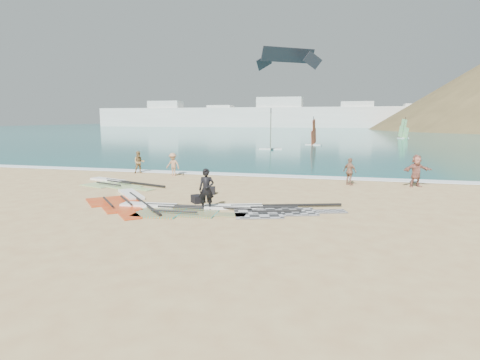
% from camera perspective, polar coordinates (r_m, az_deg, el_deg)
% --- Properties ---
extents(ground, '(300.00, 300.00, 0.00)m').
position_cam_1_polar(ground, '(14.68, -8.97, -5.98)').
color(ground, tan).
rests_on(ground, ground).
extents(sea, '(300.00, 240.00, 0.06)m').
position_cam_1_polar(sea, '(145.16, 12.38, 7.12)').
color(sea, '#0C535A').
rests_on(sea, ground).
extents(surf_line, '(300.00, 1.20, 0.04)m').
position_cam_1_polar(surf_line, '(26.20, 1.78, 0.63)').
color(surf_line, white).
rests_on(surf_line, ground).
extents(far_town, '(160.00, 8.00, 12.00)m').
position_cam_1_polar(far_town, '(164.41, 7.13, 9.00)').
color(far_town, white).
rests_on(far_town, ground).
extents(rig_grey, '(5.89, 3.31, 0.20)m').
position_cam_1_polar(rig_grey, '(16.34, 3.20, -4.18)').
color(rig_grey, '#28292B').
rests_on(rig_grey, ground).
extents(rig_green, '(5.67, 3.31, 0.20)m').
position_cam_1_polar(rig_green, '(23.96, -17.41, -0.42)').
color(rig_green, '#77B923').
rests_on(rig_green, ground).
extents(rig_orange, '(5.61, 2.26, 0.20)m').
position_cam_1_polar(rig_orange, '(16.61, -9.95, -4.10)').
color(rig_orange, '#EF6002').
rests_on(rig_orange, ground).
extents(rig_red, '(4.89, 5.65, 0.20)m').
position_cam_1_polar(rig_red, '(18.82, -15.95, -2.78)').
color(rig_red, red).
rests_on(rig_red, ground).
extents(gear_bag_near, '(0.66, 0.54, 0.37)m').
position_cam_1_polar(gear_bag_near, '(19.81, -4.41, -1.51)').
color(gear_bag_near, black).
rests_on(gear_bag_near, ground).
extents(gear_bag_far, '(0.68, 0.69, 0.34)m').
position_cam_1_polar(gear_bag_far, '(17.85, -6.12, -2.71)').
color(gear_bag_far, black).
rests_on(gear_bag_far, ground).
extents(person_wetsuit, '(0.70, 0.53, 1.71)m').
position_cam_1_polar(person_wetsuit, '(16.29, -4.80, -1.36)').
color(person_wetsuit, black).
rests_on(person_wetsuit, ground).
extents(beachgoer_left, '(0.92, 0.87, 1.50)m').
position_cam_1_polar(beachgoer_left, '(28.11, -14.16, 2.47)').
color(beachgoer_left, '#9C7947').
rests_on(beachgoer_left, ground).
extents(beachgoer_mid, '(1.06, 0.73, 1.50)m').
position_cam_1_polar(beachgoer_mid, '(26.26, -9.52, 2.19)').
color(beachgoer_mid, tan).
rests_on(beachgoer_mid, ground).
extents(beachgoer_back, '(0.92, 0.87, 1.53)m').
position_cam_1_polar(beachgoer_back, '(23.18, 15.35, 1.16)').
color(beachgoer_back, '#9B6D54').
rests_on(beachgoer_back, ground).
extents(beachgoer_right, '(1.71, 1.14, 1.77)m').
position_cam_1_polar(beachgoer_right, '(23.82, 23.78, 1.21)').
color(beachgoer_right, '#A76654').
rests_on(beachgoer_right, ground).
extents(windsurfer_left, '(2.79, 3.25, 4.91)m').
position_cam_1_polar(windsurfer_left, '(47.54, 4.37, 5.96)').
color(windsurfer_left, white).
rests_on(windsurfer_left, ground).
extents(windsurfer_centre, '(2.26, 2.63, 3.98)m').
position_cam_1_polar(windsurfer_centre, '(56.23, 10.42, 6.08)').
color(windsurfer_centre, white).
rests_on(windsurfer_centre, ground).
extents(windsurfer_right, '(2.16, 2.25, 3.99)m').
position_cam_1_polar(windsurfer_right, '(79.79, 22.23, 6.33)').
color(windsurfer_right, white).
rests_on(windsurfer_right, ground).
extents(kitesurf_kite, '(6.57, 4.88, 2.54)m').
position_cam_1_polar(kitesurf_kite, '(49.47, 6.86, 17.00)').
color(kitesurf_kite, black).
rests_on(kitesurf_kite, ground).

